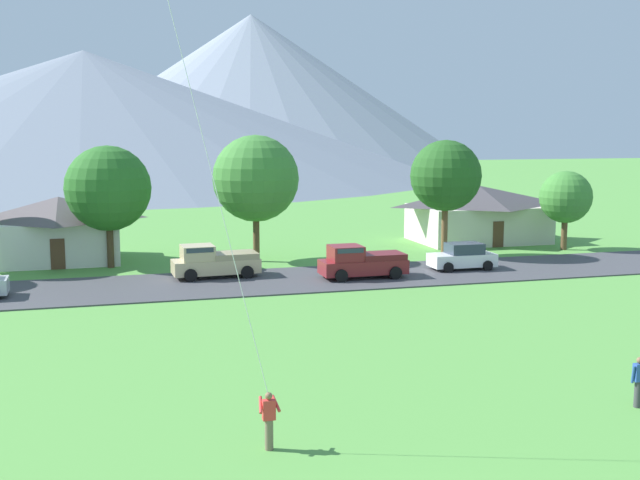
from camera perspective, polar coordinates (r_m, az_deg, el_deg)
name	(u,v)px	position (r m, az deg, el deg)	size (l,w,h in m)	color
road_strip	(225,283)	(45.78, -6.99, -3.18)	(160.00, 7.94, 0.08)	#424247
mountain_east_ridge	(107,129)	(165.69, -15.39, 7.86)	(135.43, 135.43, 18.23)	slate
mountain_west_ridge	(86,114)	(157.06, -16.81, 8.84)	(136.64, 136.64, 23.88)	slate
mountain_far_west_ridge	(252,91)	(191.90, -5.02, 10.80)	(109.55, 109.55, 36.29)	gray
house_leftmost	(59,228)	(55.89, -18.57, 0.84)	(8.45, 7.08, 4.44)	silver
house_left_center	(478,212)	(63.89, 11.51, 1.99)	(10.77, 7.39, 4.51)	beige
tree_near_left	(108,188)	(52.07, -15.28, 3.67)	(5.52, 5.52, 7.96)	#4C3823
tree_left_of_center	(256,179)	(52.76, -4.74, 4.51)	(5.86, 5.86, 8.61)	brown
tree_center	(566,197)	(60.77, 17.58, 3.01)	(3.89, 3.89, 5.92)	brown
tree_near_right	(446,176)	(55.27, 9.20, 4.66)	(5.00, 5.00, 8.26)	brown
parked_car_white_west_end	(463,257)	(50.61, 10.41, -1.22)	(4.22, 2.12, 1.68)	white
pickup_truck_sand_west_side	(213,261)	(47.45, -7.82, -1.55)	(5.29, 2.52, 1.99)	#C6B284
pickup_truck_maroon_east_side	(361,262)	(46.90, 3.02, -1.59)	(5.21, 2.34, 1.99)	maroon
watcher_person	(639,381)	(27.53, 22.33, -9.55)	(0.56, 0.24, 1.68)	#3D3D42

